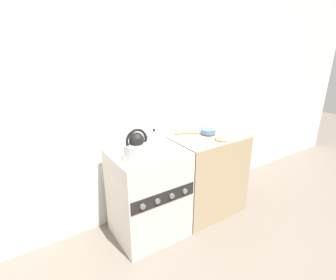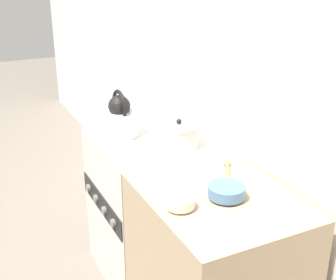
{
  "view_description": "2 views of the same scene",
  "coord_description": "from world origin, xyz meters",
  "px_view_note": "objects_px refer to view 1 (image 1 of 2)",
  "views": [
    {
      "loc": [
        -0.96,
        -1.53,
        1.68
      ],
      "look_at": [
        0.22,
        0.27,
        0.88
      ],
      "focal_mm": 28.0,
      "sensor_mm": 36.0,
      "label": 1
    },
    {
      "loc": [
        2.07,
        -0.63,
        1.76
      ],
      "look_at": [
        0.31,
        0.23,
        0.95
      ],
      "focal_mm": 50.0,
      "sensor_mm": 36.0,
      "label": 2
    }
  ],
  "objects_px": {
    "stove": "(148,194)",
    "cooking_pot": "(154,138)",
    "kettle": "(137,148)",
    "small_ceramic_bowl": "(222,138)",
    "enamel_bowl": "(208,131)"
  },
  "relations": [
    {
      "from": "stove",
      "to": "small_ceramic_bowl",
      "type": "relative_size",
      "value": 7.52
    },
    {
      "from": "cooking_pot",
      "to": "small_ceramic_bowl",
      "type": "xyz_separation_m",
      "value": [
        0.56,
        -0.28,
        -0.03
      ]
    },
    {
      "from": "stove",
      "to": "enamel_bowl",
      "type": "bearing_deg",
      "value": 2.91
    },
    {
      "from": "kettle",
      "to": "cooking_pot",
      "type": "height_order",
      "value": "kettle"
    },
    {
      "from": "enamel_bowl",
      "to": "small_ceramic_bowl",
      "type": "relative_size",
      "value": 1.37
    },
    {
      "from": "stove",
      "to": "cooking_pot",
      "type": "xyz_separation_m",
      "value": [
        0.14,
        0.12,
        0.47
      ]
    },
    {
      "from": "kettle",
      "to": "cooking_pot",
      "type": "relative_size",
      "value": 1.25
    },
    {
      "from": "enamel_bowl",
      "to": "kettle",
      "type": "bearing_deg",
      "value": -171.27
    },
    {
      "from": "kettle",
      "to": "stove",
      "type": "bearing_deg",
      "value": 34.46
    },
    {
      "from": "cooking_pot",
      "to": "small_ceramic_bowl",
      "type": "distance_m",
      "value": 0.63
    },
    {
      "from": "stove",
      "to": "kettle",
      "type": "relative_size",
      "value": 3.14
    },
    {
      "from": "enamel_bowl",
      "to": "small_ceramic_bowl",
      "type": "height_order",
      "value": "enamel_bowl"
    },
    {
      "from": "cooking_pot",
      "to": "enamel_bowl",
      "type": "height_order",
      "value": "cooking_pot"
    },
    {
      "from": "stove",
      "to": "small_ceramic_bowl",
      "type": "height_order",
      "value": "small_ceramic_bowl"
    },
    {
      "from": "stove",
      "to": "kettle",
      "type": "height_order",
      "value": "kettle"
    }
  ]
}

